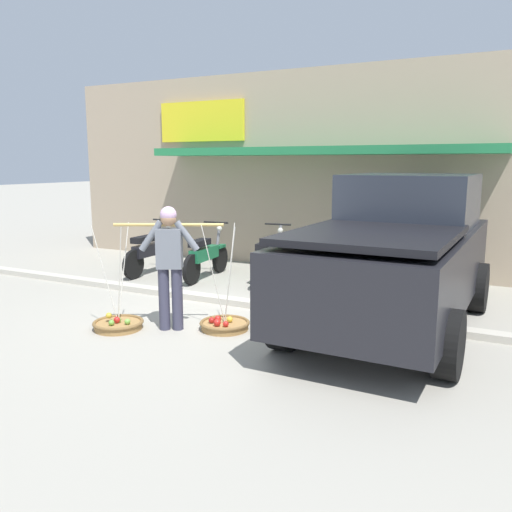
% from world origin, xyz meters
% --- Properties ---
extents(ground_plane, '(90.00, 90.00, 0.00)m').
position_xyz_m(ground_plane, '(0.00, 0.00, 0.00)').
color(ground_plane, '#9E998C').
extents(sidewalk_curb, '(20.00, 0.24, 0.10)m').
position_xyz_m(sidewalk_curb, '(0.00, 0.70, 0.05)').
color(sidewalk_curb, '#BAB4A5').
rests_on(sidewalk_curb, ground).
extents(fruit_vendor, '(1.34, 0.69, 1.70)m').
position_xyz_m(fruit_vendor, '(-0.37, -0.82, 0.98)').
color(fruit_vendor, '#38384C').
rests_on(fruit_vendor, ground).
extents(fruit_basket_left_side, '(0.69, 0.69, 1.45)m').
position_xyz_m(fruit_basket_left_side, '(-1.03, -1.15, 0.07)').
color(fruit_basket_left_side, '#9E7542').
rests_on(fruit_basket_left_side, ground).
extents(fruit_basket_right_side, '(0.69, 0.69, 1.45)m').
position_xyz_m(fruit_basket_right_side, '(0.28, -0.50, 0.07)').
color(fruit_basket_right_side, '#9E7542').
rests_on(fruit_basket_right_side, ground).
extents(motorcycle_nearest_shop, '(0.54, 1.82, 1.09)m').
position_xyz_m(motorcycle_nearest_shop, '(-2.95, 2.04, 0.45)').
color(motorcycle_nearest_shop, black).
rests_on(motorcycle_nearest_shop, ground).
extents(motorcycle_second_in_row, '(0.54, 1.82, 1.09)m').
position_xyz_m(motorcycle_second_in_row, '(-1.69, 2.15, 0.45)').
color(motorcycle_second_in_row, black).
rests_on(motorcycle_second_in_row, ground).
extents(motorcycle_third_in_row, '(0.54, 1.82, 1.09)m').
position_xyz_m(motorcycle_third_in_row, '(-0.42, 2.42, 0.45)').
color(motorcycle_third_in_row, black).
rests_on(motorcycle_third_in_row, ground).
extents(parked_truck, '(2.24, 4.75, 2.10)m').
position_xyz_m(parked_truck, '(2.32, 0.75, 1.03)').
color(parked_truck, black).
rests_on(parked_truck, ground).
extents(storefront_building, '(13.00, 6.00, 4.20)m').
position_xyz_m(storefront_building, '(0.01, 6.54, 2.10)').
color(storefront_building, tan).
rests_on(storefront_building, ground).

